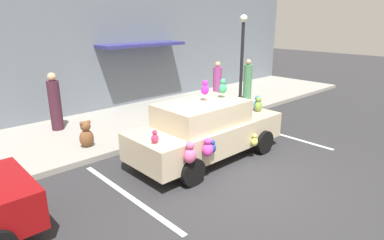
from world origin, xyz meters
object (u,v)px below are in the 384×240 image
(plush_covered_car, at_px, (207,129))
(pedestrian_near_shopfront, at_px, (217,86))
(pedestrian_walking_past, at_px, (55,104))
(street_lamp_post, at_px, (242,52))
(pedestrian_by_lamp, at_px, (248,82))
(teddy_bear_on_sidewalk, at_px, (86,135))

(plush_covered_car, relative_size, pedestrian_near_shopfront, 2.37)
(plush_covered_car, bearing_deg, pedestrian_walking_past, 114.99)
(plush_covered_car, relative_size, street_lamp_post, 1.22)
(street_lamp_post, height_order, pedestrian_near_shopfront, street_lamp_post)
(pedestrian_near_shopfront, distance_m, pedestrian_by_lamp, 1.69)
(teddy_bear_on_sidewalk, relative_size, pedestrian_near_shopfront, 0.41)
(street_lamp_post, xyz_separation_m, pedestrian_walking_past, (-6.26, 2.29, -1.33))
(teddy_bear_on_sidewalk, height_order, pedestrian_near_shopfront, pedestrian_near_shopfront)
(street_lamp_post, relative_size, pedestrian_by_lamp, 1.99)
(pedestrian_walking_past, bearing_deg, plush_covered_car, -65.01)
(pedestrian_walking_past, bearing_deg, pedestrian_near_shopfront, -15.33)
(street_lamp_post, height_order, pedestrian_by_lamp, street_lamp_post)
(teddy_bear_on_sidewalk, xyz_separation_m, street_lamp_post, (6.25, -0.28, 1.84))
(pedestrian_near_shopfront, relative_size, pedestrian_by_lamp, 1.02)
(plush_covered_car, bearing_deg, teddy_bear_on_sidewalk, 129.73)
(plush_covered_car, xyz_separation_m, street_lamp_post, (4.14, 2.25, 1.54))
(street_lamp_post, bearing_deg, pedestrian_near_shopfront, 126.84)
(plush_covered_car, xyz_separation_m, pedestrian_near_shopfront, (3.60, 2.98, 0.19))
(plush_covered_car, distance_m, pedestrian_near_shopfront, 4.68)
(street_lamp_post, bearing_deg, plush_covered_car, -151.44)
(teddy_bear_on_sidewalk, relative_size, pedestrian_walking_past, 0.41)
(plush_covered_car, distance_m, pedestrian_walking_past, 5.02)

